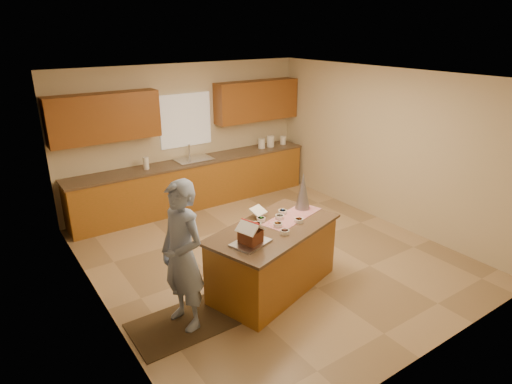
# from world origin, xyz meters

# --- Properties ---
(floor) EXTENTS (5.50, 5.50, 0.00)m
(floor) POSITION_xyz_m (0.00, 0.00, 0.00)
(floor) COLOR tan
(floor) RESTS_ON ground
(ceiling) EXTENTS (5.50, 5.50, 0.00)m
(ceiling) POSITION_xyz_m (0.00, 0.00, 2.70)
(ceiling) COLOR silver
(ceiling) RESTS_ON floor
(wall_back) EXTENTS (5.50, 5.50, 0.00)m
(wall_back) POSITION_xyz_m (0.00, 2.75, 1.35)
(wall_back) COLOR beige
(wall_back) RESTS_ON floor
(wall_front) EXTENTS (5.50, 5.50, 0.00)m
(wall_front) POSITION_xyz_m (0.00, -2.75, 1.35)
(wall_front) COLOR beige
(wall_front) RESTS_ON floor
(wall_left) EXTENTS (5.50, 5.50, 0.00)m
(wall_left) POSITION_xyz_m (-2.50, 0.00, 1.35)
(wall_left) COLOR beige
(wall_left) RESTS_ON floor
(wall_right) EXTENTS (5.50, 5.50, 0.00)m
(wall_right) POSITION_xyz_m (2.50, 0.00, 1.35)
(wall_right) COLOR beige
(wall_right) RESTS_ON floor
(stone_accent) EXTENTS (0.00, 2.50, 2.50)m
(stone_accent) POSITION_xyz_m (-2.48, -0.80, 1.25)
(stone_accent) COLOR gray
(stone_accent) RESTS_ON wall_left
(window_curtain) EXTENTS (1.05, 0.03, 1.00)m
(window_curtain) POSITION_xyz_m (0.00, 2.72, 1.65)
(window_curtain) COLOR white
(window_curtain) RESTS_ON wall_back
(back_counter_base) EXTENTS (4.80, 0.60, 0.88)m
(back_counter_base) POSITION_xyz_m (0.00, 2.45, 0.44)
(back_counter_base) COLOR #9D5420
(back_counter_base) RESTS_ON floor
(back_counter_top) EXTENTS (4.85, 0.63, 0.04)m
(back_counter_top) POSITION_xyz_m (0.00, 2.45, 0.90)
(back_counter_top) COLOR brown
(back_counter_top) RESTS_ON back_counter_base
(upper_cabinet_left) EXTENTS (1.85, 0.35, 0.80)m
(upper_cabinet_left) POSITION_xyz_m (-1.55, 2.57, 1.90)
(upper_cabinet_left) COLOR brown
(upper_cabinet_left) RESTS_ON wall_back
(upper_cabinet_right) EXTENTS (1.85, 0.35, 0.80)m
(upper_cabinet_right) POSITION_xyz_m (1.55, 2.57, 1.90)
(upper_cabinet_right) COLOR brown
(upper_cabinet_right) RESTS_ON wall_back
(sink) EXTENTS (0.70, 0.45, 0.12)m
(sink) POSITION_xyz_m (0.00, 2.45, 0.89)
(sink) COLOR silver
(sink) RESTS_ON back_counter_top
(faucet) EXTENTS (0.03, 0.03, 0.28)m
(faucet) POSITION_xyz_m (0.00, 2.63, 1.06)
(faucet) COLOR silver
(faucet) RESTS_ON back_counter_top
(island_base) EXTENTS (1.93, 1.35, 0.85)m
(island_base) POSITION_xyz_m (-0.48, -0.76, 0.43)
(island_base) COLOR #9D5420
(island_base) RESTS_ON floor
(island_top) EXTENTS (2.03, 1.45, 0.04)m
(island_top) POSITION_xyz_m (-0.48, -0.76, 0.87)
(island_top) COLOR brown
(island_top) RESTS_ON island_base
(table_runner) EXTENTS (1.03, 0.62, 0.01)m
(table_runner) POSITION_xyz_m (-0.07, -0.63, 0.90)
(table_runner) COLOR #A10B23
(table_runner) RESTS_ON island_top
(baking_tray) EXTENTS (0.52, 0.45, 0.02)m
(baking_tray) POSITION_xyz_m (-0.98, -0.96, 0.91)
(baking_tray) COLOR silver
(baking_tray) RESTS_ON island_top
(cookbook) EXTENTS (0.25, 0.22, 0.09)m
(cookbook) POSITION_xyz_m (-0.45, -0.36, 0.98)
(cookbook) COLOR white
(cookbook) RESTS_ON island_top
(tinsel_tree) EXTENTS (0.27, 0.27, 0.53)m
(tinsel_tree) POSITION_xyz_m (0.23, -0.49, 1.16)
(tinsel_tree) COLOR #B1B0BD
(tinsel_tree) RESTS_ON island_top
(rug) EXTENTS (1.22, 0.79, 0.01)m
(rug) POSITION_xyz_m (-1.84, -0.80, 0.01)
(rug) COLOR black
(rug) RESTS_ON floor
(boy) EXTENTS (0.55, 0.72, 1.79)m
(boy) POSITION_xyz_m (-1.79, -0.80, 0.91)
(boy) COLOR #8CA1C7
(boy) RESTS_ON rug
(canister_a) EXTENTS (0.15, 0.15, 0.20)m
(canister_a) POSITION_xyz_m (1.59, 2.45, 1.02)
(canister_a) COLOR white
(canister_a) RESTS_ON back_counter_top
(canister_b) EXTENTS (0.16, 0.16, 0.24)m
(canister_b) POSITION_xyz_m (1.82, 2.45, 1.04)
(canister_b) COLOR white
(canister_b) RESTS_ON back_counter_top
(canister_c) EXTENTS (0.13, 0.13, 0.18)m
(canister_c) POSITION_xyz_m (2.16, 2.45, 1.01)
(canister_c) COLOR white
(canister_c) RESTS_ON back_counter_top
(paper_towel) EXTENTS (0.10, 0.10, 0.22)m
(paper_towel) POSITION_xyz_m (-0.95, 2.45, 1.03)
(paper_towel) COLOR white
(paper_towel) RESTS_ON back_counter_top
(gingerbread_house) EXTENTS (0.33, 0.34, 0.27)m
(gingerbread_house) POSITION_xyz_m (-0.98, -0.96, 1.02)
(gingerbread_house) COLOR brown
(gingerbread_house) RESTS_ON baking_tray
(candy_bowls) EXTENTS (0.77, 0.63, 0.05)m
(candy_bowls) POSITION_xyz_m (-0.41, -0.66, 0.92)
(candy_bowls) COLOR orange
(candy_bowls) RESTS_ON island_top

